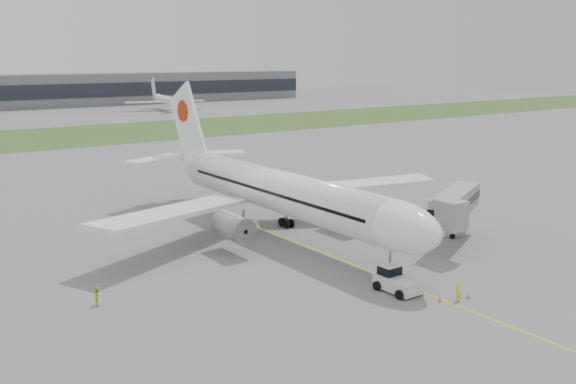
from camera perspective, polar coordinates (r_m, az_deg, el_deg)
ground at (r=75.00m, az=0.95°, el=-4.62°), size 600.00×600.00×0.00m
apron_markings at (r=71.22m, az=3.35°, el=-5.55°), size 70.00×70.00×0.04m
grass_strip at (r=184.09m, az=-21.92°, el=4.42°), size 600.00×50.00×0.02m
airliner at (r=77.47m, az=-1.18°, el=0.24°), size 48.13×53.95×17.88m
pushback_tug at (r=60.95m, az=9.56°, el=-7.75°), size 2.97×4.36×2.21m
jet_bridge at (r=75.85m, az=14.58°, el=-1.12°), size 13.07×9.31×6.40m
safety_cone_left at (r=59.38m, az=13.34°, el=-9.24°), size 0.37×0.37×0.51m
safety_cone_right at (r=60.78m, az=15.73°, el=-8.88°), size 0.35×0.35×0.48m
ground_crew_near at (r=59.67m, az=14.88°, el=-8.48°), size 0.75×0.53×1.93m
ground_crew_far at (r=59.27m, az=-16.53°, el=-8.86°), size 0.91×1.00×1.68m
distant_aircraft_right at (r=266.29m, az=-10.82°, el=7.14°), size 37.17×34.25×12.26m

